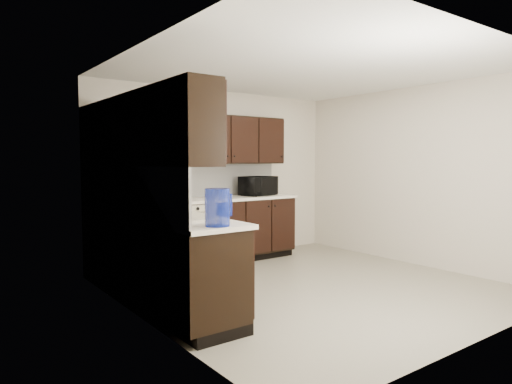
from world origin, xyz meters
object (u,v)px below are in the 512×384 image
Objects in this scene: toaster_oven at (112,194)px; storage_bin at (128,198)px; blue_pitcher at (217,207)px; sink at (179,224)px; microwave at (258,186)px.

storage_bin is at bearing -84.44° from toaster_oven.
storage_bin is 1.89m from blue_pitcher.
microwave is (2.18, 1.68, 0.20)m from sink.
microwave reaches higher than storage_bin.
microwave is at bearing 57.01° from blue_pitcher.
storage_bin is at bearing 100.59° from blue_pitcher.
blue_pitcher reaches higher than toaster_oven.
blue_pitcher reaches higher than microwave.
sink is 2.69× the size of blue_pitcher.
storage_bin is (-2.22, -0.48, -0.05)m from microwave.
toaster_oven is 0.53m from storage_bin.
blue_pitcher is at bearing -83.55° from toaster_oven.
microwave is 1.03× the size of storage_bin.
microwave is 2.21m from toaster_oven.
storage_bin is at bearing 91.77° from sink.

